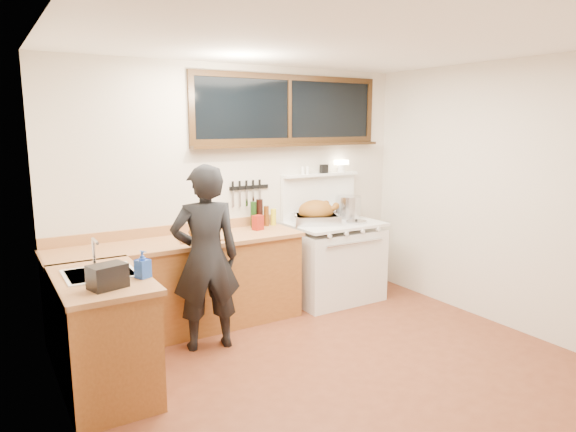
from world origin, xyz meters
TOP-DOWN VIEW (x-y plane):
  - ground_plane at (0.00, 0.00)m, footprint 4.00×3.50m
  - room_shell at (0.00, 0.00)m, footprint 4.10×3.60m
  - counter_back at (-0.80, 1.45)m, footprint 2.44×0.64m
  - counter_left at (-1.70, 0.62)m, footprint 0.64×1.09m
  - sink_unit at (-1.68, 0.70)m, footprint 0.50×0.45m
  - vintage_stove at (1.00, 1.41)m, footprint 1.02×0.74m
  - back_window at (0.60, 1.72)m, footprint 2.32×0.13m
  - left_doorway at (-1.99, -0.55)m, footprint 0.02×1.04m
  - knife_strip at (0.08, 1.73)m, footprint 0.46×0.03m
  - man at (-0.74, 0.96)m, footprint 0.67×0.51m
  - soap_bottle at (-1.43, 0.44)m, footprint 0.12×0.12m
  - toaster at (-1.70, 0.33)m, footprint 0.27×0.22m
  - cutting_board at (-0.61, 1.39)m, footprint 0.46×0.38m
  - roast_turkey at (0.79, 1.46)m, footprint 0.61×0.55m
  - stockpot at (1.30, 1.54)m, footprint 0.32×0.32m
  - saucepan at (1.14, 1.69)m, footprint 0.20×0.31m
  - pot_lid at (1.20, 1.26)m, footprint 0.30×0.30m
  - coffee_tin at (0.07, 1.49)m, footprint 0.12×0.11m
  - pitcher at (-0.36, 1.59)m, footprint 0.08×0.08m
  - bottle_cluster at (0.19, 1.63)m, footprint 0.31×0.07m

SIDE VIEW (x-z plane):
  - ground_plane at x=0.00m, z-range -0.02..0.00m
  - counter_left at x=-1.70m, z-range 0.00..0.90m
  - counter_back at x=-0.80m, z-range -0.05..0.95m
  - vintage_stove at x=1.00m, z-range -0.32..1.25m
  - man at x=-0.74m, z-range 0.00..1.66m
  - sink_unit at x=-1.68m, z-range 0.66..1.03m
  - pot_lid at x=1.20m, z-range 0.89..0.93m
  - cutting_board at x=-0.61m, z-range 0.88..1.02m
  - saucepan at x=1.14m, z-range 0.90..1.03m
  - coffee_tin at x=0.07m, z-range 0.90..1.05m
  - pitcher at x=-0.36m, z-range 0.90..1.06m
  - toaster at x=-1.70m, z-range 0.90..1.06m
  - soap_bottle at x=-1.43m, z-range 0.90..1.10m
  - roast_turkey at x=0.79m, z-range 0.87..1.14m
  - stockpot at x=1.30m, z-range 0.90..1.16m
  - bottle_cluster at x=0.19m, z-range 0.88..1.18m
  - left_doorway at x=-1.99m, z-range 0.00..2.17m
  - knife_strip at x=0.08m, z-range 1.17..1.45m
  - room_shell at x=0.00m, z-range 0.32..2.97m
  - back_window at x=0.60m, z-range 1.68..2.45m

